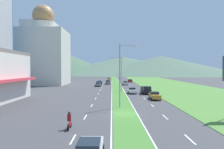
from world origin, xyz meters
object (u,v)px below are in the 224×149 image
object	(u,v)px
car_8	(107,82)
motorcycle_rider	(68,122)
car_7	(97,84)
pickup_truck_0	(145,90)
car_4	(129,81)
car_9	(97,83)
street_lamp_mid	(119,72)
car_5	(131,90)
car_2	(154,95)
car_1	(98,82)
car_3	(108,79)
car_6	(124,83)
street_lamp_near	(121,72)

from	to	relation	value
car_8	motorcycle_rider	world-z (taller)	motorcycle_rider
car_7	pickup_truck_0	distance (m)	27.66
car_4	car_7	distance (m)	29.46
car_9	motorcycle_rider	size ratio (longest dim) A/B	2.33
car_4	street_lamp_mid	bearing A→B (deg)	-8.10
car_8	car_5	bearing A→B (deg)	-169.06
car_9	car_2	bearing A→B (deg)	-160.95
car_2	car_1	bearing A→B (deg)	-163.24
car_3	car_4	distance (m)	20.55
motorcycle_rider	car_7	bearing A→B (deg)	0.59
street_lamp_mid	motorcycle_rider	size ratio (longest dim) A/B	4.71
car_3	motorcycle_rider	size ratio (longest dim) A/B	2.32
car_7	car_9	distance (m)	5.80
car_7	street_lamp_mid	bearing A→B (deg)	-159.58
street_lamp_mid	motorcycle_rider	distance (m)	38.63
car_4	car_5	world-z (taller)	car_5
car_2	car_9	world-z (taller)	car_2
car_7	pickup_truck_0	xyz separation A→B (m)	(13.39, -24.20, 0.26)
car_1	car_2	xyz separation A→B (m)	(13.68, -45.44, 0.02)
street_lamp_mid	car_2	bearing A→B (deg)	-67.21
street_lamp_mid	car_8	bearing A→B (deg)	97.18
car_6	car_9	size ratio (longest dim) A/B	0.94
car_2	car_5	bearing A→B (deg)	-162.07
car_6	motorcycle_rider	bearing A→B (deg)	-8.39
car_2	car_5	size ratio (longest dim) A/B	1.05
street_lamp_mid	car_8	xyz separation A→B (m)	(-3.85, 30.57, -4.63)
car_6	motorcycle_rider	distance (m)	64.60
car_6	street_lamp_mid	bearing A→B (deg)	-6.39
street_lamp_mid	car_2	distance (m)	17.37
car_9	motorcycle_rider	distance (m)	62.62
car_2	car_7	size ratio (longest dim) A/B	1.05
car_1	car_6	size ratio (longest dim) A/B	0.97
motorcycle_rider	street_lamp_mid	bearing A→B (deg)	-9.76
car_5	car_6	bearing A→B (deg)	179.96
car_2	pickup_truck_0	xyz separation A→B (m)	(-0.18, 10.27, 0.18)
car_3	car_7	bearing A→B (deg)	175.84
street_lamp_near	car_7	bearing A→B (deg)	98.35
car_3	car_6	xyz separation A→B (m)	(6.82, -36.86, 0.05)
car_3	car_5	distance (m)	67.71
car_1	car_4	xyz separation A→B (m)	(13.63, 15.21, -0.07)
car_8	car_9	distance (m)	6.76
car_6	car_7	distance (m)	12.27
street_lamp_mid	car_9	bearing A→B (deg)	106.63
car_2	car_4	distance (m)	60.65
car_5	car_8	size ratio (longest dim) A/B	1.04
car_4	motorcycle_rider	distance (m)	84.00
car_5	motorcycle_rider	distance (m)	34.70
motorcycle_rider	car_5	bearing A→B (deg)	-15.73
car_5	pickup_truck_0	world-z (taller)	pickup_truck_0
car_6	car_9	xyz separation A→B (m)	(-10.35, -1.30, -0.02)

